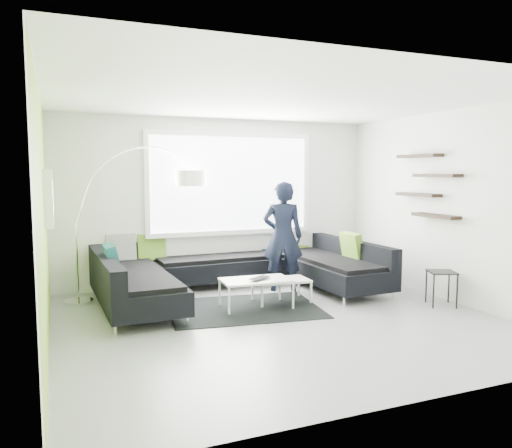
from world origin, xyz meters
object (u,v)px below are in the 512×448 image
(side_table, at_px, (441,288))
(coffee_table, at_px, (269,291))
(arc_lamp, at_px, (75,225))
(person, at_px, (283,236))
(sectional_sofa, at_px, (238,270))
(laptop, at_px, (263,279))

(side_table, bearing_deg, coffee_table, 157.21)
(coffee_table, xyz_separation_m, side_table, (2.27, -0.95, 0.05))
(arc_lamp, bearing_deg, person, -17.25)
(coffee_table, bearing_deg, arc_lamp, 159.61)
(arc_lamp, relative_size, person, 1.31)
(sectional_sofa, bearing_deg, side_table, -35.69)
(arc_lamp, distance_m, laptop, 2.79)
(side_table, bearing_deg, person, 135.24)
(coffee_table, relative_size, laptop, 2.84)
(laptop, bearing_deg, sectional_sofa, 61.30)
(side_table, relative_size, person, 0.28)
(sectional_sofa, xyz_separation_m, laptop, (0.05, -0.85, 0.02))
(coffee_table, height_order, side_table, side_table)
(coffee_table, height_order, person, person)
(coffee_table, height_order, arc_lamp, arc_lamp)
(coffee_table, xyz_separation_m, laptop, (-0.16, -0.15, 0.22))
(arc_lamp, height_order, laptop, arc_lamp)
(arc_lamp, xyz_separation_m, laptop, (2.38, -1.27, -0.73))
(side_table, distance_m, laptop, 2.56)
(person, bearing_deg, side_table, 158.17)
(side_table, bearing_deg, laptop, 161.76)
(arc_lamp, distance_m, side_table, 5.31)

